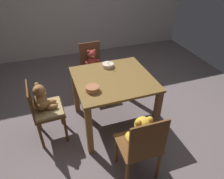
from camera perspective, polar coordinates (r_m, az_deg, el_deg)
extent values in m
cube|color=slate|center=(3.12, 0.30, -9.07)|extent=(5.20, 5.20, 0.04)
cube|color=brown|center=(2.64, 0.36, 2.92)|extent=(0.98, 0.93, 0.03)
cube|color=brown|center=(2.48, -6.27, -11.31)|extent=(0.07, 0.07, 0.73)
cube|color=brown|center=(2.73, 12.16, -6.73)|extent=(0.07, 0.07, 0.73)
cube|color=brown|center=(3.11, -9.98, -0.61)|extent=(0.07, 0.07, 0.73)
cube|color=brown|center=(3.31, 5.17, 2.30)|extent=(0.07, 0.07, 0.73)
cube|color=brown|center=(2.26, 7.14, -14.60)|extent=(0.42, 0.40, 0.02)
cube|color=brown|center=(1.97, 9.96, -14.02)|extent=(0.38, 0.02, 0.45)
cylinder|color=brown|center=(2.58, 8.91, -14.10)|extent=(0.04, 0.04, 0.43)
cylinder|color=brown|center=(2.48, 1.19, -16.21)|extent=(0.04, 0.04, 0.43)
cylinder|color=brown|center=(2.41, 12.58, -19.75)|extent=(0.04, 0.04, 0.43)
cylinder|color=brown|center=(2.30, 4.18, -22.42)|extent=(0.04, 0.04, 0.43)
ellipsoid|color=gold|center=(2.11, 8.20, -13.53)|extent=(0.22, 0.19, 0.25)
ellipsoid|color=#C7B688|center=(2.16, 7.48, -12.63)|extent=(0.12, 0.07, 0.15)
sphere|color=gold|center=(1.98, 8.53, -9.71)|extent=(0.17, 0.17, 0.17)
ellipsoid|color=#C7B688|center=(2.03, 7.76, -8.83)|extent=(0.07, 0.06, 0.05)
sphere|color=gold|center=(1.96, 10.37, -8.18)|extent=(0.06, 0.06, 0.06)
sphere|color=gold|center=(1.91, 7.22, -9.00)|extent=(0.06, 0.06, 0.06)
ellipsoid|color=gold|center=(2.15, 10.99, -11.57)|extent=(0.07, 0.14, 0.07)
ellipsoid|color=gold|center=(2.07, 4.77, -13.30)|extent=(0.07, 0.14, 0.07)
ellipsoid|color=gold|center=(2.28, 7.99, -12.28)|extent=(0.08, 0.17, 0.08)
ellipsoid|color=gold|center=(2.24, 5.13, -13.05)|extent=(0.08, 0.17, 0.08)
cube|color=#583619|center=(2.74, -17.07, -5.49)|extent=(0.39, 0.44, 0.02)
cube|color=#583619|center=(2.62, -21.55, -2.93)|extent=(0.04, 0.39, 0.38)
cylinder|color=#583619|center=(2.76, -12.59, -10.64)|extent=(0.04, 0.04, 0.43)
cylinder|color=#583619|center=(3.02, -13.94, -6.03)|extent=(0.04, 0.04, 0.43)
cylinder|color=#583619|center=(2.76, -18.95, -12.03)|extent=(0.04, 0.04, 0.43)
cylinder|color=#583619|center=(3.02, -19.67, -7.27)|extent=(0.04, 0.04, 0.43)
cube|color=tan|center=(2.72, -17.17, -5.03)|extent=(0.36, 0.40, 0.04)
ellipsoid|color=#A16D3B|center=(2.64, -19.00, -3.21)|extent=(0.17, 0.20, 0.22)
ellipsoid|color=beige|center=(2.65, -17.85, -3.15)|extent=(0.06, 0.11, 0.13)
sphere|color=#A16D3B|center=(2.55, -19.47, -0.27)|extent=(0.14, 0.14, 0.14)
ellipsoid|color=beige|center=(2.56, -18.31, -0.22)|extent=(0.05, 0.06, 0.04)
sphere|color=#A16D3B|center=(2.48, -19.82, 0.08)|extent=(0.05, 0.05, 0.05)
sphere|color=#A16D3B|center=(2.56, -20.03, 1.27)|extent=(0.05, 0.05, 0.05)
ellipsoid|color=#A16D3B|center=(2.54, -18.34, -4.01)|extent=(0.13, 0.07, 0.06)
ellipsoid|color=#A16D3B|center=(2.72, -18.85, -1.33)|extent=(0.13, 0.07, 0.06)
ellipsoid|color=#A16D3B|center=(2.65, -16.14, -4.64)|extent=(0.15, 0.07, 0.07)
ellipsoid|color=#A16D3B|center=(2.73, -16.46, -3.32)|extent=(0.15, 0.07, 0.07)
cube|color=brown|center=(3.47, -5.04, 5.36)|extent=(0.39, 0.42, 0.02)
cube|color=brown|center=(3.54, -6.10, 9.79)|extent=(0.35, 0.02, 0.40)
cylinder|color=brown|center=(3.41, -6.67, 0.22)|extent=(0.04, 0.04, 0.43)
cylinder|color=brown|center=(3.48, -1.49, 1.26)|extent=(0.04, 0.04, 0.43)
cylinder|color=brown|center=(3.70, -8.04, 3.15)|extent=(0.04, 0.04, 0.43)
cylinder|color=brown|center=(3.77, -3.23, 4.07)|extent=(0.04, 0.04, 0.43)
ellipsoid|color=#B03A32|center=(3.48, -5.46, 7.47)|extent=(0.17, 0.15, 0.20)
ellipsoid|color=beige|center=(3.44, -5.25, 6.99)|extent=(0.09, 0.05, 0.12)
sphere|color=#B03A32|center=(3.41, -5.56, 9.62)|extent=(0.14, 0.14, 0.14)
ellipsoid|color=beige|center=(3.37, -5.33, 9.14)|extent=(0.06, 0.05, 0.04)
sphere|color=#B03A32|center=(3.38, -6.44, 10.34)|extent=(0.05, 0.05, 0.05)
sphere|color=#B03A32|center=(3.40, -4.86, 10.59)|extent=(0.05, 0.05, 0.05)
ellipsoid|color=#B03A32|center=(3.43, -6.95, 7.40)|extent=(0.06, 0.11, 0.05)
ellipsoid|color=#B03A32|center=(3.47, -3.85, 7.94)|extent=(0.06, 0.11, 0.05)
ellipsoid|color=#B03A32|center=(3.42, -5.70, 5.59)|extent=(0.06, 0.13, 0.06)
ellipsoid|color=#B03A32|center=(3.44, -4.19, 5.86)|extent=(0.06, 0.13, 0.06)
cylinder|color=beige|center=(2.87, -1.13, 6.70)|extent=(0.16, 0.16, 0.05)
cylinder|color=beige|center=(2.88, -1.13, 6.34)|extent=(0.09, 0.09, 0.01)
cylinder|color=beige|center=(2.86, -1.14, 7.07)|extent=(0.13, 0.13, 0.01)
cylinder|color=#BCBCC1|center=(2.81, -0.85, 7.53)|extent=(0.02, 0.11, 0.08)
ellipsoid|color=#BCBCC1|center=(2.87, -1.23, 7.12)|extent=(0.03, 0.03, 0.01)
cylinder|color=#B66F4B|center=(2.39, -5.38, 0.22)|extent=(0.16, 0.16, 0.06)
cylinder|color=#B66F4B|center=(2.40, -5.35, -0.29)|extent=(0.09, 0.09, 0.01)
cylinder|color=beige|center=(2.37, -5.42, 0.74)|extent=(0.13, 0.13, 0.01)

